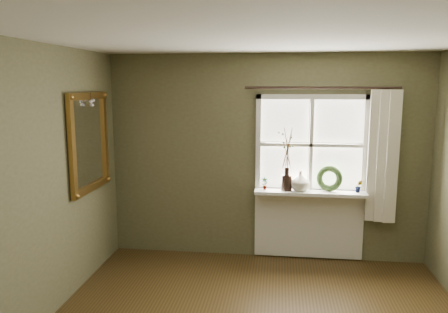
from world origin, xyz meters
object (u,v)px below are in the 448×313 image
Objects in this scene: dark_jug at (287,183)px; gilt_mirror at (89,142)px; cream_vase at (300,181)px; wreath at (329,181)px.

dark_jug is 0.17× the size of gilt_mirror.
wreath is (0.36, 0.04, -0.00)m from cream_vase.
cream_vase is at bearing 0.00° from dark_jug.
dark_jug is 0.52m from wreath.
wreath is (0.52, 0.04, 0.02)m from dark_jug.
cream_vase reaches higher than dark_jug.
wreath reaches higher than cream_vase.
wreath is 2.89m from gilt_mirror.
wreath reaches higher than dark_jug.
cream_vase is at bearing 16.06° from gilt_mirror.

